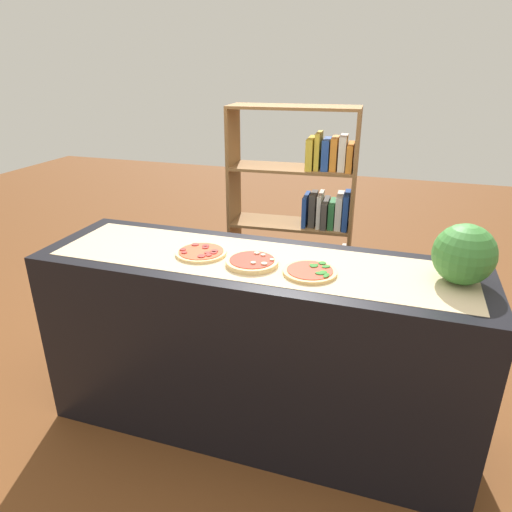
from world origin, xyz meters
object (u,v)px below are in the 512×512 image
object	(u,v)px
pizza_mushroom_1	(252,262)
pizza_spinach_2	(310,272)
watermelon	(464,254)
bookshelf	(308,226)
pizza_pepperoni_0	(201,252)

from	to	relation	value
pizza_mushroom_1	pizza_spinach_2	world-z (taller)	pizza_mushroom_1
pizza_spinach_2	watermelon	xyz separation A→B (m)	(0.60, 0.11, 0.11)
pizza_spinach_2	bookshelf	world-z (taller)	bookshelf
pizza_spinach_2	watermelon	size ratio (longest dim) A/B	0.93
pizza_spinach_2	bookshelf	size ratio (longest dim) A/B	0.15
watermelon	bookshelf	world-z (taller)	bookshelf
bookshelf	pizza_mushroom_1	bearing A→B (deg)	-91.59
pizza_mushroom_1	watermelon	distance (m)	0.88
pizza_mushroom_1	bookshelf	bearing A→B (deg)	88.41
bookshelf	watermelon	bearing A→B (deg)	-50.20
pizza_pepperoni_0	watermelon	xyz separation A→B (m)	(1.13, 0.06, 0.11)
pizza_mushroom_1	bookshelf	xyz separation A→B (m)	(0.03, 1.10, -0.19)
pizza_pepperoni_0	pizza_spinach_2	size ratio (longest dim) A/B	1.03
pizza_pepperoni_0	bookshelf	world-z (taller)	bookshelf
pizza_spinach_2	bookshelf	bearing A→B (deg)	101.98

